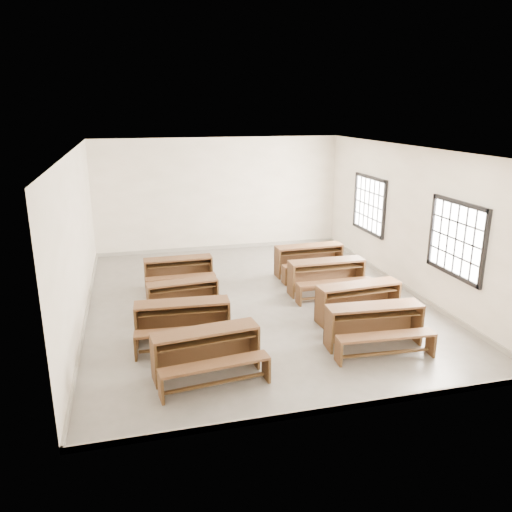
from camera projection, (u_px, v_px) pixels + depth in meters
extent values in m
plane|color=gray|center=(256.00, 300.00, 10.73)|extent=(8.50, 8.50, 0.00)
cube|color=white|center=(256.00, 150.00, 9.82)|extent=(7.00, 8.50, 0.05)
cube|color=white|center=(219.00, 195.00, 14.20)|extent=(7.00, 0.05, 3.20)
cube|color=white|center=(338.00, 303.00, 6.35)|extent=(7.00, 0.05, 3.20)
cube|color=white|center=(79.00, 239.00, 9.45)|extent=(0.05, 8.50, 3.20)
cube|color=white|center=(407.00, 219.00, 11.10)|extent=(0.05, 8.50, 3.20)
cube|color=gray|center=(220.00, 247.00, 14.64)|extent=(7.00, 0.04, 0.10)
cube|color=gray|center=(333.00, 409.00, 6.79)|extent=(7.00, 0.04, 0.10)
cube|color=gray|center=(86.00, 314.00, 9.89)|extent=(0.04, 8.50, 0.10)
cube|color=gray|center=(401.00, 285.00, 11.54)|extent=(0.04, 8.50, 0.10)
cube|color=white|center=(457.00, 239.00, 9.42)|extent=(0.02, 1.50, 1.30)
cube|color=black|center=(460.00, 203.00, 9.22)|extent=(0.06, 1.62, 0.08)
cube|color=black|center=(452.00, 274.00, 9.62)|extent=(0.06, 1.62, 0.08)
cube|color=black|center=(484.00, 250.00, 8.68)|extent=(0.06, 0.08, 1.46)
cube|color=black|center=(432.00, 230.00, 10.15)|extent=(0.06, 0.08, 1.46)
cube|color=white|center=(370.00, 205.00, 12.77)|extent=(0.02, 1.50, 1.30)
cube|color=black|center=(371.00, 178.00, 12.56)|extent=(0.06, 1.62, 0.08)
cube|color=black|center=(367.00, 231.00, 12.96)|extent=(0.06, 1.62, 0.08)
cube|color=black|center=(384.00, 211.00, 12.03)|extent=(0.06, 0.08, 1.46)
cube|color=black|center=(356.00, 199.00, 13.49)|extent=(0.06, 0.08, 1.46)
cube|color=brown|center=(205.00, 331.00, 7.60)|extent=(1.68, 0.60, 0.04)
cube|color=brown|center=(203.00, 348.00, 7.87)|extent=(1.64, 0.23, 0.70)
cube|color=#4E311A|center=(154.00, 362.00, 7.43)|extent=(0.09, 0.41, 0.70)
cube|color=#4E311A|center=(254.00, 344.00, 7.98)|extent=(0.09, 0.41, 0.70)
cube|color=#4E311A|center=(206.00, 340.00, 7.62)|extent=(1.55, 0.48, 0.02)
cube|color=brown|center=(215.00, 364.00, 7.23)|extent=(1.67, 0.48, 0.04)
cube|color=#4E311A|center=(161.00, 388.00, 7.02)|extent=(0.07, 0.29, 0.39)
cube|color=#4E311A|center=(266.00, 368.00, 7.57)|extent=(0.07, 0.29, 0.39)
cube|color=#4E311A|center=(216.00, 383.00, 7.32)|extent=(1.52, 0.23, 0.04)
cube|color=brown|center=(182.00, 303.00, 8.69)|extent=(1.67, 0.52, 0.04)
cube|color=brown|center=(182.00, 318.00, 8.97)|extent=(1.65, 0.15, 0.70)
cube|color=#4E311A|center=(136.00, 326.00, 8.65)|extent=(0.07, 0.41, 0.70)
cube|color=#4E311A|center=(228.00, 319.00, 8.94)|extent=(0.07, 0.41, 0.70)
cube|color=#4E311A|center=(182.00, 311.00, 8.71)|extent=(1.54, 0.40, 0.02)
cube|color=brown|center=(184.00, 331.00, 8.30)|extent=(1.66, 0.39, 0.04)
cube|color=#4E311A|center=(136.00, 347.00, 8.22)|extent=(0.06, 0.29, 0.39)
cube|color=#4E311A|center=(232.00, 339.00, 8.51)|extent=(0.06, 0.29, 0.39)
cube|color=#4E311A|center=(185.00, 348.00, 8.39)|extent=(1.52, 0.15, 0.04)
cube|color=brown|center=(182.00, 282.00, 10.02)|extent=(1.45, 0.50, 0.04)
cube|color=brown|center=(181.00, 294.00, 10.25)|extent=(1.42, 0.18, 0.60)
cube|color=#4E311A|center=(148.00, 301.00, 9.88)|extent=(0.07, 0.36, 0.60)
cube|color=#4E311A|center=(216.00, 293.00, 10.34)|extent=(0.07, 0.36, 0.60)
cube|color=#4E311A|center=(183.00, 288.00, 10.03)|extent=(1.33, 0.40, 0.02)
cube|color=brown|center=(188.00, 302.00, 9.70)|extent=(1.44, 0.40, 0.04)
cube|color=#4E311A|center=(152.00, 316.00, 9.52)|extent=(0.06, 0.25, 0.34)
cube|color=#4E311A|center=(222.00, 306.00, 9.98)|extent=(0.06, 0.25, 0.34)
cube|color=#4E311A|center=(188.00, 315.00, 9.78)|extent=(1.31, 0.18, 0.04)
cube|color=brown|center=(178.00, 258.00, 11.39)|extent=(1.55, 0.40, 0.04)
cube|color=brown|center=(178.00, 271.00, 11.65)|extent=(1.54, 0.05, 0.66)
cube|color=#4E311A|center=(145.00, 276.00, 11.30)|extent=(0.04, 0.39, 0.66)
cube|color=#4E311A|center=(211.00, 270.00, 11.67)|extent=(0.04, 0.39, 0.66)
cube|color=#4E311A|center=(178.00, 264.00, 11.41)|extent=(1.43, 0.30, 0.02)
cube|color=brown|center=(181.00, 277.00, 11.03)|extent=(1.55, 0.28, 0.04)
cube|color=#4E311A|center=(147.00, 289.00, 10.91)|extent=(0.04, 0.27, 0.37)
cube|color=#4E311A|center=(215.00, 283.00, 11.28)|extent=(0.04, 0.27, 0.37)
cube|color=#4E311A|center=(181.00, 289.00, 11.12)|extent=(1.43, 0.06, 0.04)
cube|color=brown|center=(375.00, 306.00, 8.52)|extent=(1.69, 0.52, 0.04)
cube|color=brown|center=(369.00, 322.00, 8.80)|extent=(1.66, 0.15, 0.71)
cube|color=#4E311A|center=(329.00, 330.00, 8.48)|extent=(0.07, 0.42, 0.71)
cube|color=#4E311A|center=(417.00, 323.00, 8.77)|extent=(0.07, 0.42, 0.71)
cube|color=#4E311A|center=(375.00, 315.00, 8.54)|extent=(1.55, 0.41, 0.02)
cube|color=brown|center=(386.00, 336.00, 8.13)|extent=(1.68, 0.39, 0.04)
cube|color=#4E311A|center=(338.00, 352.00, 8.04)|extent=(0.06, 0.29, 0.39)
cube|color=#4E311A|center=(431.00, 344.00, 8.33)|extent=(0.06, 0.29, 0.39)
cube|color=#4E311A|center=(385.00, 353.00, 8.21)|extent=(1.54, 0.15, 0.04)
cube|color=brown|center=(359.00, 285.00, 9.57)|extent=(1.68, 0.54, 0.04)
cube|color=brown|center=(353.00, 299.00, 9.84)|extent=(1.65, 0.17, 0.70)
cube|color=#4E311A|center=(320.00, 308.00, 9.42)|extent=(0.07, 0.42, 0.70)
cube|color=#4E311A|center=(393.00, 298.00, 9.92)|extent=(0.07, 0.42, 0.70)
cube|color=#4E311A|center=(359.00, 292.00, 9.59)|extent=(1.55, 0.43, 0.02)
cube|color=brown|center=(372.00, 309.00, 9.20)|extent=(1.67, 0.42, 0.04)
cube|color=#4E311A|center=(332.00, 326.00, 9.01)|extent=(0.06, 0.29, 0.39)
cube|color=#4E311A|center=(408.00, 315.00, 9.51)|extent=(0.06, 0.29, 0.39)
cube|color=#4E311A|center=(371.00, 325.00, 9.28)|extent=(1.53, 0.17, 0.04)
cube|color=brown|center=(327.00, 261.00, 10.99)|extent=(1.69, 0.43, 0.04)
cube|color=brown|center=(323.00, 275.00, 11.27)|extent=(1.69, 0.05, 0.72)
cube|color=#4E311A|center=(291.00, 280.00, 10.90)|extent=(0.04, 0.42, 0.72)
cube|color=#4E311A|center=(360.00, 274.00, 11.29)|extent=(0.04, 0.42, 0.72)
cube|color=#4E311A|center=(327.00, 268.00, 11.01)|extent=(1.57, 0.32, 0.02)
cube|color=brown|center=(335.00, 282.00, 10.60)|extent=(1.69, 0.30, 0.04)
cube|color=#4E311A|center=(299.00, 295.00, 10.46)|extent=(0.04, 0.30, 0.40)
cube|color=#4E311A|center=(370.00, 289.00, 10.86)|extent=(0.04, 0.30, 0.40)
cube|color=#4E311A|center=(335.00, 296.00, 10.69)|extent=(1.56, 0.06, 0.04)
cube|color=brown|center=(309.00, 246.00, 12.22)|extent=(1.68, 0.46, 0.04)
cube|color=brown|center=(306.00, 258.00, 12.50)|extent=(1.67, 0.08, 0.71)
cube|color=#4E311A|center=(277.00, 263.00, 12.11)|extent=(0.05, 0.42, 0.71)
cube|color=#4E311A|center=(339.00, 258.00, 12.53)|extent=(0.05, 0.42, 0.71)
cube|color=#4E311A|center=(309.00, 252.00, 12.24)|extent=(1.55, 0.35, 0.02)
cube|color=brown|center=(317.00, 264.00, 11.83)|extent=(1.67, 0.33, 0.04)
cube|color=#4E311A|center=(284.00, 276.00, 11.69)|extent=(0.05, 0.29, 0.40)
cube|color=#4E311A|center=(347.00, 270.00, 12.11)|extent=(0.05, 0.29, 0.40)
cube|color=#4E311A|center=(316.00, 277.00, 11.92)|extent=(1.54, 0.09, 0.04)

